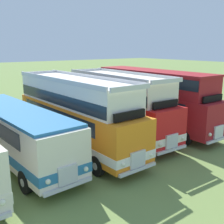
{
  "coord_description": "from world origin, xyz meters",
  "views": [
    {
      "loc": [
        -6.34,
        -14.79,
        6.25
      ],
      "look_at": [
        4.84,
        0.09,
        1.85
      ],
      "focal_mm": 44.69,
      "sensor_mm": 36.0,
      "label": 1
    }
  ],
  "objects_px": {
    "bus_fifth_in_row": "(119,104)",
    "bus_sixth_in_row": "(153,97)",
    "bus_third_in_row": "(16,130)",
    "bus_fourth_in_row": "(75,112)"
  },
  "relations": [
    {
      "from": "bus_fourth_in_row",
      "to": "bus_fifth_in_row",
      "type": "relative_size",
      "value": 1.11
    },
    {
      "from": "bus_sixth_in_row",
      "to": "bus_fourth_in_row",
      "type": "bearing_deg",
      "value": -176.65
    },
    {
      "from": "bus_sixth_in_row",
      "to": "bus_fifth_in_row",
      "type": "bearing_deg",
      "value": -176.9
    },
    {
      "from": "bus_third_in_row",
      "to": "bus_sixth_in_row",
      "type": "distance_m",
      "value": 10.64
    },
    {
      "from": "bus_fifth_in_row",
      "to": "bus_sixth_in_row",
      "type": "distance_m",
      "value": 3.54
    },
    {
      "from": "bus_third_in_row",
      "to": "bus_fourth_in_row",
      "type": "relative_size",
      "value": 0.99
    },
    {
      "from": "bus_fourth_in_row",
      "to": "bus_sixth_in_row",
      "type": "distance_m",
      "value": 7.09
    },
    {
      "from": "bus_fifth_in_row",
      "to": "bus_sixth_in_row",
      "type": "xyz_separation_m",
      "value": [
        3.53,
        0.19,
        0.12
      ]
    },
    {
      "from": "bus_fifth_in_row",
      "to": "bus_sixth_in_row",
      "type": "relative_size",
      "value": 0.87
    },
    {
      "from": "bus_third_in_row",
      "to": "bus_fourth_in_row",
      "type": "bearing_deg",
      "value": -5.74
    }
  ]
}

